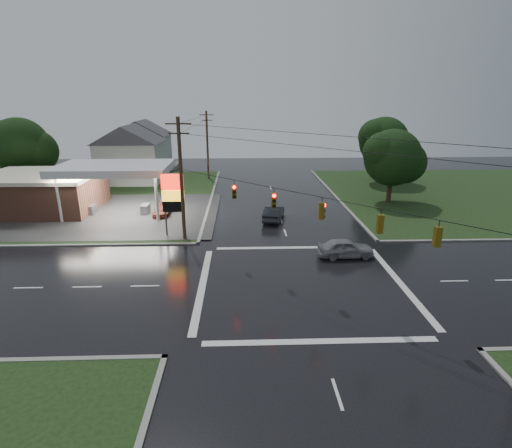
{
  "coord_description": "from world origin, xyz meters",
  "views": [
    {
      "loc": [
        -4.14,
        -25.44,
        12.63
      ],
      "look_at": [
        -3.07,
        4.53,
        3.0
      ],
      "focal_mm": 28.0,
      "sensor_mm": 36.0,
      "label": 1
    }
  ],
  "objects_px": {
    "house_far": "(143,144)",
    "car_crossing": "(346,248)",
    "car_north": "(274,213)",
    "tree_nw_behind": "(21,146)",
    "car_pump": "(162,210)",
    "utility_pole_nw": "(181,178)",
    "utility_pole_n": "(207,144)",
    "tree_ne_near": "(394,158)",
    "pylon_sign": "(173,195)",
    "house_near": "(131,153)",
    "gas_station": "(53,189)",
    "tree_ne_far": "(385,142)"
  },
  "relations": [
    {
      "from": "car_crossing",
      "to": "car_pump",
      "type": "distance_m",
      "value": 21.43
    },
    {
      "from": "house_far",
      "to": "car_north",
      "type": "distance_m",
      "value": 39.11
    },
    {
      "from": "pylon_sign",
      "to": "car_crossing",
      "type": "height_order",
      "value": "pylon_sign"
    },
    {
      "from": "tree_nw_behind",
      "to": "pylon_sign",
      "type": "bearing_deg",
      "value": -39.87
    },
    {
      "from": "pylon_sign",
      "to": "utility_pole_nw",
      "type": "xyz_separation_m",
      "value": [
        1.0,
        -1.0,
        1.71
      ]
    },
    {
      "from": "pylon_sign",
      "to": "house_far",
      "type": "relative_size",
      "value": 0.54
    },
    {
      "from": "gas_station",
      "to": "car_crossing",
      "type": "relative_size",
      "value": 5.79
    },
    {
      "from": "gas_station",
      "to": "car_north",
      "type": "distance_m",
      "value": 25.32
    },
    {
      "from": "tree_ne_near",
      "to": "car_pump",
      "type": "distance_m",
      "value": 27.97
    },
    {
      "from": "utility_pole_n",
      "to": "utility_pole_nw",
      "type": "bearing_deg",
      "value": -90.0
    },
    {
      "from": "house_far",
      "to": "tree_ne_near",
      "type": "height_order",
      "value": "tree_ne_near"
    },
    {
      "from": "pylon_sign",
      "to": "house_near",
      "type": "relative_size",
      "value": 0.54
    },
    {
      "from": "house_near",
      "to": "tree_ne_far",
      "type": "distance_m",
      "value": 38.19
    },
    {
      "from": "gas_station",
      "to": "pylon_sign",
      "type": "relative_size",
      "value": 4.37
    },
    {
      "from": "pylon_sign",
      "to": "utility_pole_n",
      "type": "relative_size",
      "value": 0.57
    },
    {
      "from": "utility_pole_nw",
      "to": "car_pump",
      "type": "distance_m",
      "value": 10.08
    },
    {
      "from": "utility_pole_n",
      "to": "tree_nw_behind",
      "type": "bearing_deg",
      "value": -161.79
    },
    {
      "from": "tree_ne_near",
      "to": "gas_station",
      "type": "bearing_deg",
      "value": -176.7
    },
    {
      "from": "house_far",
      "to": "tree_nw_behind",
      "type": "relative_size",
      "value": 1.1
    },
    {
      "from": "tree_ne_near",
      "to": "house_near",
      "type": "bearing_deg",
      "value": 158.24
    },
    {
      "from": "tree_nw_behind",
      "to": "tree_ne_near",
      "type": "relative_size",
      "value": 1.11
    },
    {
      "from": "utility_pole_nw",
      "to": "tree_ne_far",
      "type": "height_order",
      "value": "utility_pole_nw"
    },
    {
      "from": "pylon_sign",
      "to": "car_crossing",
      "type": "xyz_separation_m",
      "value": [
        14.79,
        -5.73,
        -3.24
      ]
    },
    {
      "from": "pylon_sign",
      "to": "utility_pole_nw",
      "type": "distance_m",
      "value": 2.22
    },
    {
      "from": "house_far",
      "to": "car_crossing",
      "type": "height_order",
      "value": "house_far"
    },
    {
      "from": "tree_ne_near",
      "to": "car_crossing",
      "type": "xyz_separation_m",
      "value": [
        -9.85,
        -17.22,
        -4.79
      ]
    },
    {
      "from": "tree_ne_far",
      "to": "car_north",
      "type": "bearing_deg",
      "value": -133.83
    },
    {
      "from": "utility_pole_n",
      "to": "car_north",
      "type": "xyz_separation_m",
      "value": [
        8.7,
        -22.7,
        -4.68
      ]
    },
    {
      "from": "gas_station",
      "to": "utility_pole_nw",
      "type": "bearing_deg",
      "value": -32.23
    },
    {
      "from": "car_pump",
      "to": "car_north",
      "type": "bearing_deg",
      "value": -10.33
    },
    {
      "from": "tree_ne_near",
      "to": "tree_nw_behind",
      "type": "bearing_deg",
      "value": 170.53
    },
    {
      "from": "utility_pole_n",
      "to": "car_north",
      "type": "distance_m",
      "value": 24.76
    },
    {
      "from": "house_far",
      "to": "car_crossing",
      "type": "bearing_deg",
      "value": -58.75
    },
    {
      "from": "gas_station",
      "to": "utility_pole_nw",
      "type": "relative_size",
      "value": 2.38
    },
    {
      "from": "pylon_sign",
      "to": "car_north",
      "type": "height_order",
      "value": "pylon_sign"
    },
    {
      "from": "tree_nw_behind",
      "to": "car_pump",
      "type": "bearing_deg",
      "value": -31.06
    },
    {
      "from": "utility_pole_n",
      "to": "car_pump",
      "type": "xyz_separation_m",
      "value": [
        -3.5,
        -20.56,
        -4.87
      ]
    },
    {
      "from": "tree_ne_far",
      "to": "tree_nw_behind",
      "type": "bearing_deg",
      "value": -175.51
    },
    {
      "from": "tree_ne_near",
      "to": "car_pump",
      "type": "relative_size",
      "value": 2.19
    },
    {
      "from": "utility_pole_n",
      "to": "tree_ne_near",
      "type": "height_order",
      "value": "utility_pole_n"
    },
    {
      "from": "car_pump",
      "to": "tree_ne_far",
      "type": "bearing_deg",
      "value": 28.41
    },
    {
      "from": "utility_pole_nw",
      "to": "tree_ne_near",
      "type": "relative_size",
      "value": 1.22
    },
    {
      "from": "house_far",
      "to": "tree_ne_far",
      "type": "xyz_separation_m",
      "value": [
        39.1,
        -14.01,
        1.77
      ]
    },
    {
      "from": "car_north",
      "to": "car_crossing",
      "type": "distance_m",
      "value": 11.69
    },
    {
      "from": "house_near",
      "to": "car_north",
      "type": "distance_m",
      "value": 29.12
    },
    {
      "from": "house_far",
      "to": "utility_pole_nw",
      "type": "bearing_deg",
      "value": -72.08
    },
    {
      "from": "house_near",
      "to": "house_far",
      "type": "xyz_separation_m",
      "value": [
        -1.0,
        12.0,
        0.0
      ]
    },
    {
      "from": "car_north",
      "to": "gas_station",
      "type": "bearing_deg",
      "value": 3.8
    },
    {
      "from": "utility_pole_n",
      "to": "car_crossing",
      "type": "bearing_deg",
      "value": -67.47
    },
    {
      "from": "house_near",
      "to": "utility_pole_nw",
      "type": "bearing_deg",
      "value": -66.63
    }
  ]
}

